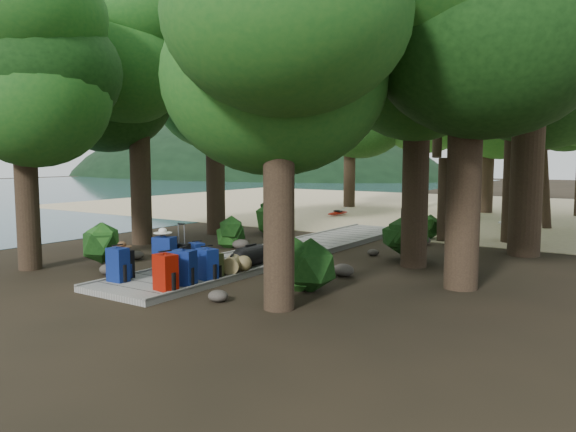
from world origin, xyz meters
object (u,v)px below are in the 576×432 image
Objects in this scene: backpack_left_d at (197,252)px; suitcase_on_boardwalk at (182,256)px; backpack_left_a at (118,263)px; backpack_left_c at (165,252)px; duffel_right_black at (251,256)px; kayak at (338,212)px; backpack_right_a at (165,270)px; backpack_right_b at (184,266)px; sun_lounger at (511,218)px; lone_suitcase_on_sand at (408,217)px; backpack_right_c at (207,262)px; backpack_left_b at (125,262)px; backpack_right_d at (213,264)px; duffel_right_khaki at (232,264)px.

suitcase_on_boardwalk reaches higher than backpack_left_d.
backpack_left_c is at bearing 89.84° from backpack_left_a.
duffel_right_black reaches higher than kayak.
backpack_left_c reaches higher than backpack_right_a.
backpack_left_a is at bearing -169.17° from backpack_right_b.
lone_suitcase_on_sand is at bearing -144.31° from sun_lounger.
backpack_left_c is 1.18× the size of backpack_right_c.
backpack_right_a is 12.54m from lone_suitcase_on_sand.
backpack_right_c is (1.54, 0.81, 0.03)m from backpack_left_b.
lone_suitcase_on_sand is (1.11, 12.52, -0.14)m from backpack_left_a.
backpack_left_c is at bearing -84.73° from lone_suitcase_on_sand.
kayak is (-2.95, 13.26, -0.37)m from backpack_left_c.
suitcase_on_boardwalk is (0.10, 1.69, -0.10)m from backpack_left_a.
kayak is (-2.98, 12.27, -0.23)m from backpack_left_d.
backpack_left_d reaches higher than sun_lounger.
backpack_left_c reaches higher than kayak.
suitcase_on_boardwalk is (-1.22, 0.32, 0.00)m from backpack_right_d.
lone_suitcase_on_sand is at bearing 77.38° from suitcase_on_boardwalk.
backpack_left_c is 1.53m from duffel_right_khaki.
backpack_right_a is 1.04× the size of duffel_right_black.
duffel_right_khaki is (1.37, 1.91, -0.19)m from backpack_left_a.
backpack_right_c is at bearing -21.45° from backpack_left_c.
backpack_left_b is at bearing -163.66° from duffel_right_khaki.
backpack_right_b is at bearing -33.47° from backpack_left_d.
lone_suitcase_on_sand is 0.36× the size of sun_lounger.
backpack_left_c is at bearing 146.07° from backpack_right_a.
backpack_right_b is at bearing -77.97° from lone_suitcase_on_sand.
suitcase_on_boardwalk is (-1.24, 1.19, -0.10)m from backpack_right_b.
backpack_right_d is 1.02× the size of duffel_right_khaki.
duffel_right_khaki is (0.03, 1.42, -0.20)m from backpack_right_b.
backpack_right_c is at bearing -77.75° from lone_suitcase_on_sand.
suitcase_on_boardwalk is at bearing 175.42° from backpack_right_d.
backpack_left_b is 1.14× the size of suitcase_on_boardwalk.
duffel_right_khaki is (0.05, 0.55, -0.10)m from backpack_right_d.
backpack_left_d is 10.31m from lone_suitcase_on_sand.
backpack_right_c reaches higher than lone_suitcase_on_sand.
backpack_right_a is at bearing -97.79° from backpack_right_b.
backpack_right_b is at bearing -44.99° from backpack_left_c.
backpack_left_d is 2.21m from backpack_right_b.
backpack_left_b is 1.52m from backpack_right_b.
backpack_left_d is at bearing 90.73° from suitcase_on_boardwalk.
backpack_right_c is at bearing -119.76° from duffel_right_khaki.
backpack_right_d is (-0.05, 0.25, -0.07)m from backpack_right_c.
backpack_right_c reaches higher than suitcase_on_boardwalk.
duffel_right_black is at bearing 70.71° from duffel_right_khaki.
backpack_left_d reaches higher than duffel_right_khaki.
backpack_left_d is 0.98× the size of backpack_right_d.
backpack_left_d is 1.77m from backpack_right_c.
backpack_right_a is at bearing -86.39° from duffel_right_black.
suitcase_on_boardwalk is (0.27, 1.38, -0.04)m from backpack_left_b.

